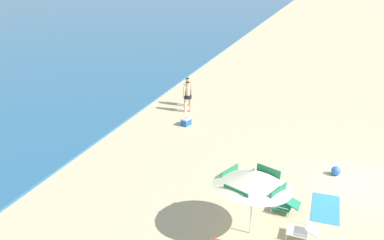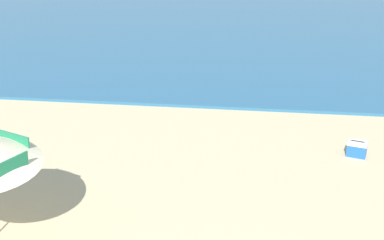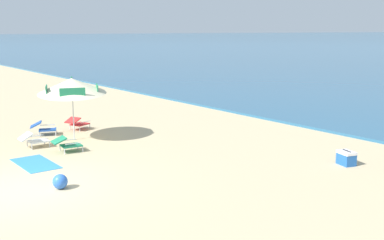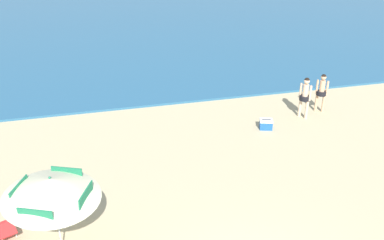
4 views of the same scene
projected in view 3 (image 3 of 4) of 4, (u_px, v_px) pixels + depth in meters
The scene contains 9 objects.
ground_plane at pixel (18, 190), 11.24m from camera, with size 800.00×800.00×0.00m, color tan.
beach_umbrella_striped_main at pixel (72, 86), 16.04m from camera, with size 3.18×3.17×2.25m.
lounge_chair_under_umbrella at pixel (77, 123), 17.96m from camera, with size 0.84×1.01×0.51m.
lounge_chair_beside_umbrella at pixel (67, 144), 14.69m from camera, with size 0.64×0.93×0.51m.
lounge_chair_facing_sea at pixel (34, 139), 15.25m from camera, with size 0.60×0.91×0.52m.
lounge_chair_spare_folded at pixel (44, 128), 17.05m from camera, with size 0.82×1.01×0.52m.
cooler_box at pixel (346, 158), 13.31m from camera, with size 0.57×0.48×0.43m.
beach_ball at pixel (60, 182), 11.30m from camera, with size 0.36×0.36×0.36m, color blue.
beach_towel at pixel (35, 164), 13.46m from camera, with size 0.90×1.80×0.01m, color #3384BC.
Camera 3 is at (11.05, -3.19, 3.77)m, focal length 44.12 mm.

